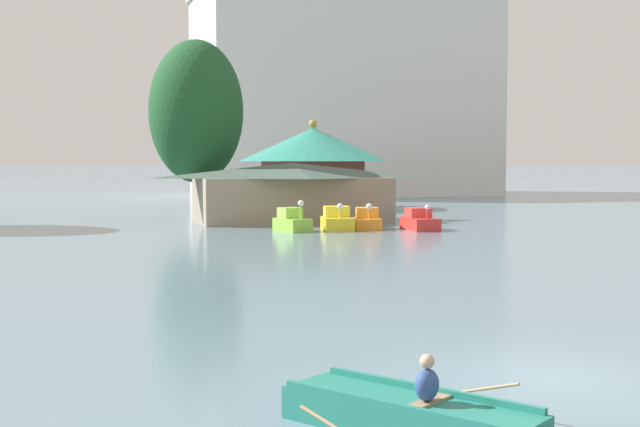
{
  "coord_description": "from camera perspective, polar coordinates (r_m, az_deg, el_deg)",
  "views": [
    {
      "loc": [
        -8.65,
        -14.12,
        4.06
      ],
      "look_at": [
        2.2,
        22.1,
        1.75
      ],
      "focal_mm": 48.32,
      "sensor_mm": 36.0,
      "label": 1
    }
  ],
  "objects": [
    {
      "name": "ground_plane",
      "position": [
        17.05,
        14.63,
        -10.39
      ],
      "size": [
        2000.0,
        2000.0,
        0.0
      ],
      "primitive_type": "plane",
      "color": "slate"
    },
    {
      "name": "green_roof_pavilion",
      "position": [
        73.55,
        -0.47,
        3.49
      ],
      "size": [
        12.64,
        12.64,
        7.59
      ],
      "color": "brown",
      "rests_on": "ground"
    },
    {
      "name": "background_building_block",
      "position": [
        104.34,
        1.41,
        8.03
      ],
      "size": [
        34.31,
        20.14,
        24.61
      ],
      "color": "silver",
      "rests_on": "ground"
    },
    {
      "name": "pedal_boat_red",
      "position": [
        51.07,
        6.62,
        -0.51
      ],
      "size": [
        1.67,
        3.03,
        1.56
      ],
      "rotation": [
        0.0,
        0.0,
        -1.62
      ],
      "color": "red",
      "rests_on": "ground"
    },
    {
      "name": "boathouse",
      "position": [
        57.45,
        -1.87,
        1.5
      ],
      "size": [
        13.49,
        6.9,
        3.96
      ],
      "color": "gray",
      "rests_on": "ground"
    },
    {
      "name": "rowboat_with_rower",
      "position": [
        13.2,
        5.98,
        -13.15
      ],
      "size": [
        3.62,
        4.0,
        1.25
      ],
      "rotation": [
        0.0,
        0.0,
        2.17
      ],
      "color": "#237A6B",
      "rests_on": "ground"
    },
    {
      "name": "pedal_boat_yellow",
      "position": [
        50.58,
        1.14,
        -0.47
      ],
      "size": [
        2.12,
        2.98,
        1.64
      ],
      "rotation": [
        0.0,
        0.0,
        -1.74
      ],
      "color": "yellow",
      "rests_on": "ground"
    },
    {
      "name": "pedal_boat_orange",
      "position": [
        51.48,
        3.15,
        -0.46
      ],
      "size": [
        2.21,
        3.12,
        1.59
      ],
      "rotation": [
        0.0,
        0.0,
        -1.83
      ],
      "color": "orange",
      "rests_on": "ground"
    },
    {
      "name": "pedal_boat_lime",
      "position": [
        49.8,
        -1.86,
        -0.54
      ],
      "size": [
        1.95,
        2.6,
        1.84
      ],
      "rotation": [
        0.0,
        0.0,
        -1.28
      ],
      "color": "#8CCC3F",
      "rests_on": "ground"
    },
    {
      "name": "shoreline_tree_mid",
      "position": [
        61.0,
        -8.21,
        6.7
      ],
      "size": [
        6.58,
        6.58,
        12.5
      ],
      "color": "brown",
      "rests_on": "ground"
    }
  ]
}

